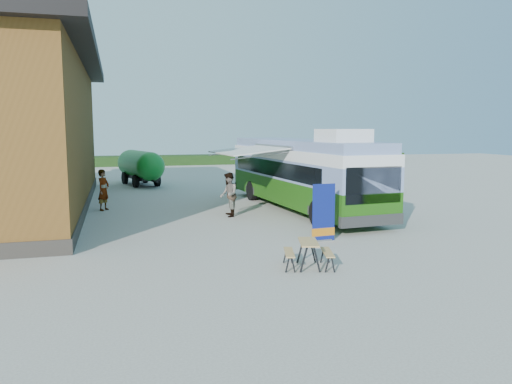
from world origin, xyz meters
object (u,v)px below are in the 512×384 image
object	(u,v)px
banner	(324,218)
picnic_table	(308,248)
bus	(301,171)
person_a	(104,190)
person_b	(229,195)
slurry_tanker	(140,165)

from	to	relation	value
banner	picnic_table	distance (m)	3.44
bus	person_a	world-z (taller)	bus
bus	person_b	distance (m)	4.00
person_a	person_b	world-z (taller)	person_b
bus	person_a	distance (m)	9.43
slurry_tanker	banner	bearing A→B (deg)	-89.90
banner	person_a	bearing A→B (deg)	125.54
picnic_table	banner	bearing A→B (deg)	75.05
picnic_table	slurry_tanker	size ratio (longest dim) A/B	0.25
picnic_table	person_a	xyz separation A→B (m)	(-5.70, 11.84, 0.41)
person_b	slurry_tanker	distance (m)	14.08
picnic_table	slurry_tanker	world-z (taller)	slurry_tanker
bus	person_b	xyz separation A→B (m)	(-3.78, -1.01, -0.86)
bus	slurry_tanker	bearing A→B (deg)	114.16
banner	person_a	distance (m)	11.58
picnic_table	person_a	world-z (taller)	person_a
picnic_table	slurry_tanker	xyz separation A→B (m)	(-3.50, 22.28, 0.80)
person_b	slurry_tanker	xyz separation A→B (m)	(-3.14, 13.72, 0.38)
bus	slurry_tanker	distance (m)	14.48
person_a	banner	bearing A→B (deg)	-106.15
slurry_tanker	person_a	bearing A→B (deg)	-116.95
person_a	slurry_tanker	world-z (taller)	slurry_tanker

